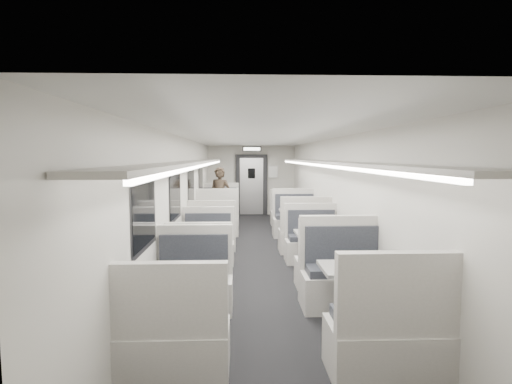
{
  "coord_description": "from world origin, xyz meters",
  "views": [
    {
      "loc": [
        -0.37,
        -7.84,
        2.03
      ],
      "look_at": [
        -0.03,
        1.1,
        1.23
      ],
      "focal_mm": 28.0,
      "sensor_mm": 36.0,
      "label": 1
    }
  ],
  "objects": [
    {
      "name": "room",
      "position": [
        0.0,
        0.0,
        1.2
      ],
      "size": [
        3.24,
        12.24,
        2.64
      ],
      "color": "black",
      "rests_on": "ground"
    },
    {
      "name": "booth_left_a",
      "position": [
        -1.0,
        3.23,
        0.41
      ],
      "size": [
        1.13,
        2.29,
        1.23
      ],
      "color": "beige",
      "rests_on": "room"
    },
    {
      "name": "booth_left_b",
      "position": [
        -1.0,
        1.53,
        0.37
      ],
      "size": [
        1.02,
        2.06,
        1.1
      ],
      "color": "beige",
      "rests_on": "room"
    },
    {
      "name": "booth_left_c",
      "position": [
        -1.0,
        -1.1,
        0.36
      ],
      "size": [
        0.98,
        1.99,
        1.07
      ],
      "color": "beige",
      "rests_on": "room"
    },
    {
      "name": "booth_left_d",
      "position": [
        -1.0,
        -3.45,
        0.37
      ],
      "size": [
        1.03,
        2.08,
        1.11
      ],
      "color": "beige",
      "rests_on": "room"
    },
    {
      "name": "booth_right_a",
      "position": [
        1.0,
        3.23,
        0.35
      ],
      "size": [
        0.96,
        1.94,
        1.04
      ],
      "color": "beige",
      "rests_on": "room"
    },
    {
      "name": "booth_right_b",
      "position": [
        1.0,
        1.33,
        0.4
      ],
      "size": [
        1.11,
        2.25,
        1.21
      ],
      "color": "beige",
      "rests_on": "room"
    },
    {
      "name": "booth_right_c",
      "position": [
        1.0,
        -1.08,
        0.37
      ],
      "size": [
        1.03,
        2.09,
        1.12
      ],
      "color": "beige",
      "rests_on": "room"
    },
    {
      "name": "booth_right_d",
      "position": [
        1.0,
        -3.49,
        0.41
      ],
      "size": [
        1.12,
        2.28,
        1.22
      ],
      "color": "beige",
      "rests_on": "room"
    },
    {
      "name": "passenger",
      "position": [
        -0.96,
        3.36,
        0.87
      ],
      "size": [
        0.74,
        0.63,
        1.74
      ],
      "primitive_type": "imported",
      "rotation": [
        0.0,
        0.0,
        -0.4
      ],
      "color": "black",
      "rests_on": "room"
    },
    {
      "name": "window_a",
      "position": [
        -1.49,
        3.4,
        1.35
      ],
      "size": [
        0.02,
        1.18,
        0.84
      ],
      "primitive_type": "cube",
      "color": "black",
      "rests_on": "room"
    },
    {
      "name": "window_b",
      "position": [
        -1.49,
        1.2,
        1.35
      ],
      "size": [
        0.02,
        1.18,
        0.84
      ],
      "primitive_type": "cube",
      "color": "black",
      "rests_on": "room"
    },
    {
      "name": "window_c",
      "position": [
        -1.49,
        -1.0,
        1.35
      ],
      "size": [
        0.02,
        1.18,
        0.84
      ],
      "primitive_type": "cube",
      "color": "black",
      "rests_on": "room"
    },
    {
      "name": "window_d",
      "position": [
        -1.49,
        -3.2,
        1.35
      ],
      "size": [
        0.02,
        1.18,
        0.84
      ],
      "primitive_type": "cube",
      "color": "black",
      "rests_on": "room"
    },
    {
      "name": "luggage_rack_left",
      "position": [
        -1.24,
        -0.3,
        1.92
      ],
      "size": [
        0.46,
        10.4,
        0.09
      ],
      "color": "beige",
      "rests_on": "room"
    },
    {
      "name": "luggage_rack_right",
      "position": [
        1.24,
        -0.3,
        1.92
      ],
      "size": [
        0.46,
        10.4,
        0.09
      ],
      "color": "beige",
      "rests_on": "room"
    },
    {
      "name": "vestibule_door",
      "position": [
        0.0,
        5.93,
        1.04
      ],
      "size": [
        1.1,
        0.13,
        2.1
      ],
      "color": "black",
      "rests_on": "room"
    },
    {
      "name": "exit_sign",
      "position": [
        0.0,
        5.44,
        2.28
      ],
      "size": [
        0.62,
        0.12,
        0.16
      ],
      "color": "black",
      "rests_on": "room"
    },
    {
      "name": "wall_notice",
      "position": [
        0.75,
        5.92,
        1.5
      ],
      "size": [
        0.32,
        0.02,
        0.4
      ],
      "primitive_type": "cube",
      "color": "white",
      "rests_on": "room"
    }
  ]
}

